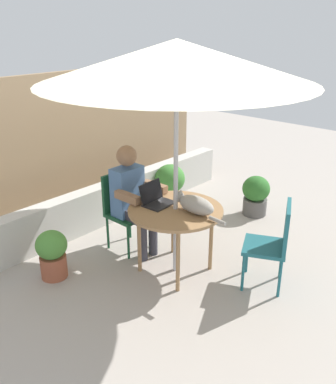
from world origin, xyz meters
name	(u,v)px	position (x,y,z in m)	size (l,w,h in m)	color
ground_plane	(175,270)	(0.00, 0.00, 0.00)	(14.00, 14.00, 0.00)	#ADA399
fence_back	(50,147)	(0.00, 2.14, 0.92)	(5.39, 0.08, 1.84)	#937756
planter_wall_low	(89,209)	(0.00, 1.42, 0.26)	(4.85, 0.20, 0.51)	beige
patio_table	(175,214)	(0.00, 0.00, 0.64)	(0.94, 0.94, 0.70)	#9E754C
patio_umbrella	(177,61)	(0.00, 0.00, 2.10)	(2.46, 2.46, 2.28)	#B7B7BC
chair_occupied	(123,205)	(0.00, 0.78, 0.51)	(0.40, 0.40, 0.87)	#194C2D
chair_empty	(275,240)	(0.42, -0.88, 0.51)	(0.53, 0.53, 0.87)	#1E606B
person_seated	(132,195)	(0.00, 0.62, 0.68)	(0.48, 0.48, 1.21)	#4C72A5
laptop	(155,198)	(-0.04, 0.24, 0.77)	(0.31, 0.27, 0.21)	black
cat	(194,204)	(0.06, -0.19, 0.79)	(0.20, 0.65, 0.17)	gray
potted_plant_near_fence	(52,253)	(-0.91, 0.83, 0.27)	(0.31, 0.31, 0.51)	#9E5138
potted_plant_by_chair	(256,195)	(1.74, 0.11, 0.28)	(0.36, 0.36, 0.54)	#595654
potted_plant_corner	(170,182)	(1.21, 1.16, 0.34)	(0.42, 0.42, 0.59)	#595654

